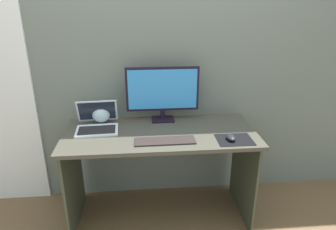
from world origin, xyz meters
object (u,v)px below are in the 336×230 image
object	(u,v)px
mouse	(231,137)
keyboard_external	(165,141)
fishbowl	(101,114)
monitor	(163,92)
laptop	(97,124)

from	to	relation	value
mouse	keyboard_external	bearing A→B (deg)	172.22
fishbowl	mouse	size ratio (longest dim) A/B	1.45
fishbowl	mouse	bearing A→B (deg)	-23.72
monitor	fishbowl	bearing A→B (deg)	-179.97
laptop	fishbowl	size ratio (longest dim) A/B	2.22
monitor	fishbowl	world-z (taller)	monitor
monitor	mouse	bearing A→B (deg)	-42.63
keyboard_external	monitor	bearing A→B (deg)	87.46
fishbowl	mouse	distance (m)	1.02
monitor	mouse	world-z (taller)	monitor
keyboard_external	mouse	distance (m)	0.46
laptop	fishbowl	world-z (taller)	laptop
laptop	keyboard_external	distance (m)	0.56
laptop	monitor	bearing A→B (deg)	14.54
monitor	mouse	distance (m)	0.65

